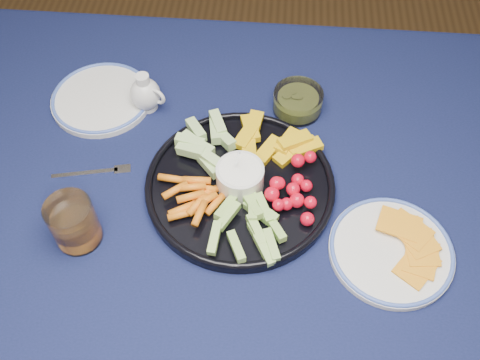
# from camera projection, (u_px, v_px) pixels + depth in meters

# --- Properties ---
(dining_table) EXTENTS (1.67, 1.07, 0.75)m
(dining_table) POSITION_uv_depth(u_px,v_px,m) (289.00, 218.00, 1.14)
(dining_table) COLOR #50341A
(dining_table) RESTS_ON ground
(crudite_platter) EXTENTS (0.38, 0.38, 0.12)m
(crudite_platter) POSITION_uv_depth(u_px,v_px,m) (239.00, 182.00, 1.06)
(crudite_platter) COLOR black
(crudite_platter) RESTS_ON dining_table
(creamer_pitcher) EXTENTS (0.08, 0.07, 0.09)m
(creamer_pitcher) POSITION_uv_depth(u_px,v_px,m) (146.00, 94.00, 1.18)
(creamer_pitcher) COLOR silver
(creamer_pitcher) RESTS_ON dining_table
(pickle_bowl) EXTENTS (0.11, 0.11, 0.05)m
(pickle_bowl) POSITION_uv_depth(u_px,v_px,m) (298.00, 102.00, 1.19)
(pickle_bowl) COLOR silver
(pickle_bowl) RESTS_ON dining_table
(cheese_plate) EXTENTS (0.23, 0.23, 0.03)m
(cheese_plate) POSITION_uv_depth(u_px,v_px,m) (392.00, 250.00, 0.98)
(cheese_plate) COLOR silver
(cheese_plate) RESTS_ON dining_table
(juice_tumbler) EXTENTS (0.09, 0.09, 0.10)m
(juice_tumbler) POSITION_uv_depth(u_px,v_px,m) (75.00, 225.00, 0.98)
(juice_tumbler) COLOR silver
(juice_tumbler) RESTS_ON dining_table
(fork_left) EXTENTS (0.16, 0.05, 0.00)m
(fork_left) POSITION_uv_depth(u_px,v_px,m) (98.00, 172.00, 1.10)
(fork_left) COLOR white
(fork_left) RESTS_ON dining_table
(fork_right) EXTENTS (0.15, 0.05, 0.00)m
(fork_right) POSITION_uv_depth(u_px,v_px,m) (414.00, 267.00, 0.97)
(fork_right) COLOR white
(fork_right) RESTS_ON dining_table
(side_plate_extra) EXTENTS (0.23, 0.23, 0.02)m
(side_plate_extra) POSITION_uv_depth(u_px,v_px,m) (102.00, 98.00, 1.21)
(side_plate_extra) COLOR silver
(side_plate_extra) RESTS_ON dining_table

